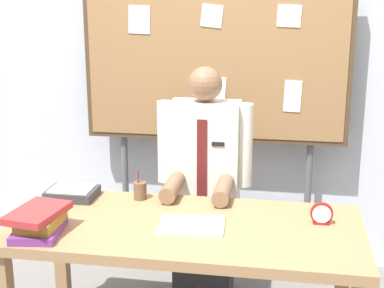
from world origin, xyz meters
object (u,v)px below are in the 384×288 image
object	(u,v)px
bulletin_board	(215,61)
open_notebook	(192,225)
desk_clock	(322,214)
pen_holder	(140,190)
paper_tray	(72,193)
person	(204,195)
book_stack	(39,222)
desk	(185,241)

from	to	relation	value
bulletin_board	open_notebook	size ratio (longest dim) A/B	6.29
bulletin_board	desk_clock	xyz separation A→B (m)	(0.65, -0.92, -0.61)
open_notebook	desk_clock	size ratio (longest dim) A/B	2.87
pen_holder	open_notebook	bearing A→B (deg)	-42.93
bulletin_board	open_notebook	xyz separation A→B (m)	(0.03, -1.05, -0.66)
paper_tray	pen_holder	bearing A→B (deg)	6.54
person	desk_clock	distance (m)	0.83
person	book_stack	distance (m)	1.07
person	bulletin_board	distance (m)	0.85
book_stack	person	bearing A→B (deg)	52.79
open_notebook	desk	bearing A→B (deg)	150.20
pen_holder	paper_tray	xyz separation A→B (m)	(-0.37, -0.04, -0.02)
desk_clock	paper_tray	xyz separation A→B (m)	(-1.32, 0.14, -0.02)
book_stack	desk_clock	world-z (taller)	book_stack
person	desk_clock	size ratio (longest dim) A/B	13.09
desk	paper_tray	bearing A→B (deg)	159.46
desk	pen_holder	size ratio (longest dim) A/B	10.64
book_stack	open_notebook	bearing A→B (deg)	17.02
desk	desk_clock	distance (m)	0.67
person	pen_holder	size ratio (longest dim) A/B	8.87
book_stack	paper_tray	bearing A→B (deg)	93.36
bulletin_board	book_stack	size ratio (longest dim) A/B	6.02
desk	desk_clock	bearing A→B (deg)	9.82
person	pen_holder	bearing A→B (deg)	-132.90
pen_holder	desk_clock	bearing A→B (deg)	-10.86
desk_clock	paper_tray	world-z (taller)	desk_clock
paper_tray	desk	bearing A→B (deg)	-20.54
person	open_notebook	distance (m)	0.65
person	open_notebook	xyz separation A→B (m)	(0.03, -0.64, 0.09)
book_stack	desk_clock	distance (m)	1.33
desk_clock	pen_holder	xyz separation A→B (m)	(-0.95, 0.18, -0.00)
open_notebook	desk_clock	world-z (taller)	desk_clock
desk	person	distance (m)	0.62
bulletin_board	open_notebook	bearing A→B (deg)	-88.11
book_stack	paper_tray	size ratio (longest dim) A/B	1.25
bulletin_board	desk_clock	size ratio (longest dim) A/B	18.05
paper_tray	bulletin_board	bearing A→B (deg)	49.29
person	book_stack	bearing A→B (deg)	-127.21
bulletin_board	desk	bearing A→B (deg)	-90.01
book_stack	paper_tray	xyz separation A→B (m)	(-0.03, 0.48, -0.03)
desk	desk_clock	size ratio (longest dim) A/B	15.71
open_notebook	desk_clock	distance (m)	0.63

